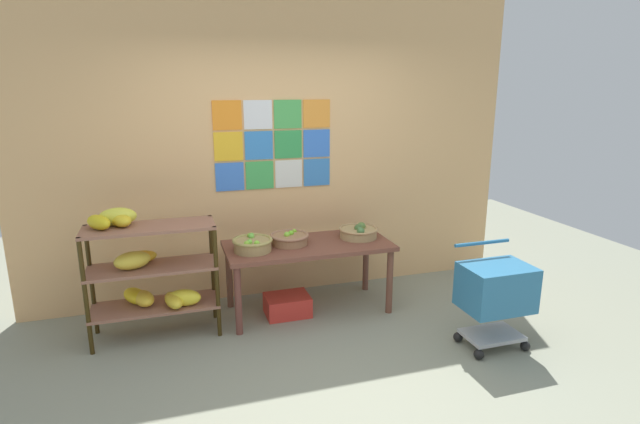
{
  "coord_description": "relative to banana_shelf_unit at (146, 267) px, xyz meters",
  "views": [
    {
      "loc": [
        -1.06,
        -3.01,
        2.07
      ],
      "look_at": [
        0.22,
        1.06,
        0.99
      ],
      "focal_mm": 28.11,
      "sensor_mm": 36.0,
      "label": 1
    }
  ],
  "objects": [
    {
      "name": "ground",
      "position": [
        1.27,
        -1.13,
        -0.62
      ],
      "size": [
        9.44,
        9.44,
        0.0
      ],
      "primitive_type": "plane",
      "color": "gray"
    },
    {
      "name": "back_wall_with_art",
      "position": [
        1.27,
        0.62,
        0.87
      ],
      "size": [
        4.87,
        0.07,
        2.97
      ],
      "color": "#E3AD70",
      "rests_on": "ground"
    },
    {
      "name": "banana_shelf_unit",
      "position": [
        0.0,
        0.0,
        0.0
      ],
      "size": [
        1.04,
        0.5,
        1.11
      ],
      "color": "#35280D",
      "rests_on": "ground"
    },
    {
      "name": "display_table",
      "position": [
        1.42,
        0.08,
        -0.04
      ],
      "size": [
        1.52,
        0.69,
        0.66
      ],
      "color": "brown",
      "rests_on": "ground"
    },
    {
      "name": "fruit_basket_left",
      "position": [
        1.26,
        0.12,
        0.09
      ],
      "size": [
        0.36,
        0.36,
        0.12
      ],
      "color": "#9B6F4A",
      "rests_on": "display_table"
    },
    {
      "name": "fruit_basket_back_left",
      "position": [
        1.93,
        0.11,
        0.1
      ],
      "size": [
        0.37,
        0.37,
        0.14
      ],
      "color": "tan",
      "rests_on": "display_table"
    },
    {
      "name": "fruit_basket_right",
      "position": [
        0.9,
        0.02,
        0.11
      ],
      "size": [
        0.35,
        0.35,
        0.14
      ],
      "color": "#A48A54",
      "rests_on": "display_table"
    },
    {
      "name": "produce_crate_under_table",
      "position": [
        1.2,
        0.03,
        -0.52
      ],
      "size": [
        0.4,
        0.31,
        0.19
      ],
      "primitive_type": "cube",
      "color": "red",
      "rests_on": "ground"
    },
    {
      "name": "shopping_cart",
      "position": [
        2.65,
        -1.03,
        -0.13
      ],
      "size": [
        0.53,
        0.44,
        0.83
      ],
      "rotation": [
        0.0,
        0.0,
        -0.24
      ],
      "color": "black",
      "rests_on": "ground"
    }
  ]
}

